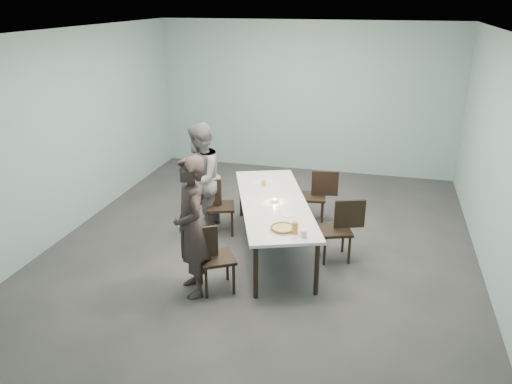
% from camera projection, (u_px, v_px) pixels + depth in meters
% --- Properties ---
extents(ground, '(7.00, 7.00, 0.00)m').
position_uv_depth(ground, '(264.00, 242.00, 7.42)').
color(ground, '#333335').
rests_on(ground, ground).
extents(room_shell, '(6.02, 7.02, 3.01)m').
position_uv_depth(room_shell, '(265.00, 108.00, 6.68)').
color(room_shell, '#8FB1B3').
rests_on(room_shell, ground).
extents(table, '(1.74, 2.75, 0.75)m').
position_uv_depth(table, '(274.00, 205.00, 6.98)').
color(table, white).
rests_on(table, ground).
extents(chair_near_left, '(0.64, 0.58, 0.87)m').
position_uv_depth(chair_near_left, '(210.00, 254.00, 6.05)').
color(chair_near_left, black).
rests_on(chair_near_left, ground).
extents(chair_far_left, '(0.65, 0.53, 0.87)m').
position_uv_depth(chair_far_left, '(215.00, 202.00, 7.56)').
color(chair_far_left, black).
rests_on(chair_far_left, ground).
extents(chair_near_right, '(0.65, 0.54, 0.87)m').
position_uv_depth(chair_near_right, '(341.00, 225.00, 6.80)').
color(chair_near_right, black).
rests_on(chair_near_right, ground).
extents(chair_far_right, '(0.63, 0.47, 0.87)m').
position_uv_depth(chair_far_right, '(317.00, 193.00, 7.92)').
color(chair_far_right, black).
rests_on(chair_far_right, ground).
extents(diner_near, '(0.70, 0.76, 1.74)m').
position_uv_depth(diner_near, '(191.00, 227.00, 5.89)').
color(diner_near, black).
rests_on(diner_near, ground).
extents(diner_far, '(0.68, 0.85, 1.70)m').
position_uv_depth(diner_far, '(200.00, 179.00, 7.51)').
color(diner_far, slate).
rests_on(diner_far, ground).
extents(pizza, '(0.34, 0.34, 0.04)m').
position_uv_depth(pizza, '(283.00, 228.00, 6.10)').
color(pizza, white).
rests_on(pizza, table).
extents(side_plate, '(0.18, 0.18, 0.01)m').
position_uv_depth(side_plate, '(289.00, 215.00, 6.51)').
color(side_plate, white).
rests_on(side_plate, table).
extents(beer_glass, '(0.08, 0.08, 0.15)m').
position_uv_depth(beer_glass, '(295.00, 228.00, 5.98)').
color(beer_glass, orange).
rests_on(beer_glass, table).
extents(water_tumbler, '(0.08, 0.08, 0.09)m').
position_uv_depth(water_tumbler, '(304.00, 234.00, 5.90)').
color(water_tumbler, silver).
rests_on(water_tumbler, table).
extents(tealight, '(0.06, 0.06, 0.05)m').
position_uv_depth(tealight, '(275.00, 201.00, 6.92)').
color(tealight, silver).
rests_on(tealight, table).
extents(amber_tumbler, '(0.07, 0.07, 0.08)m').
position_uv_depth(amber_tumbler, '(264.00, 183.00, 7.52)').
color(amber_tumbler, orange).
rests_on(amber_tumbler, table).
extents(menu, '(0.36, 0.31, 0.01)m').
position_uv_depth(menu, '(262.00, 182.00, 7.66)').
color(menu, silver).
rests_on(menu, table).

